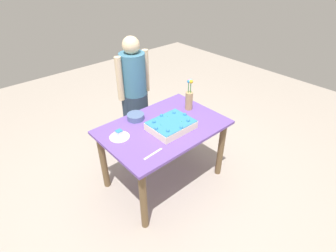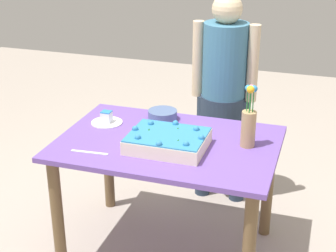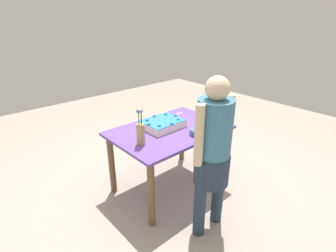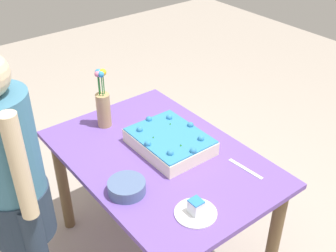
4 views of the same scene
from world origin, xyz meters
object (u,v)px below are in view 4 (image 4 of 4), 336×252
at_px(sheet_cake, 170,141).
at_px(cake_knife, 246,169).
at_px(serving_plate_with_slice, 196,210).
at_px(fruit_bowl, 127,187).
at_px(person_standing, 12,180).
at_px(flower_vase, 103,105).

height_order(sheet_cake, cake_knife, sheet_cake).
bearing_deg(serving_plate_with_slice, sheet_cake, -25.13).
bearing_deg(sheet_cake, cake_knife, -153.80).
relative_size(fruit_bowl, person_standing, 0.12).
bearing_deg(flower_vase, cake_knife, -156.30).
xyz_separation_m(sheet_cake, flower_vase, (0.42, 0.16, 0.09)).
bearing_deg(cake_knife, fruit_bowl, -115.76).
height_order(serving_plate_with_slice, person_standing, person_standing).
xyz_separation_m(flower_vase, fruit_bowl, (-0.58, 0.22, -0.11)).
bearing_deg(serving_plate_with_slice, cake_knife, -78.72).
height_order(sheet_cake, person_standing, person_standing).
xyz_separation_m(cake_knife, flower_vase, (0.81, 0.36, 0.14)).
bearing_deg(fruit_bowl, flower_vase, -21.02).
bearing_deg(cake_knife, sheet_cake, -157.88).
xyz_separation_m(serving_plate_with_slice, cake_knife, (0.08, -0.41, -0.02)).
relative_size(sheet_cake, fruit_bowl, 2.34).
distance_m(flower_vase, person_standing, 0.72).
bearing_deg(fruit_bowl, person_standing, 55.50).
xyz_separation_m(sheet_cake, cake_knife, (-0.39, -0.19, -0.04)).
bearing_deg(fruit_bowl, sheet_cake, -67.56).
distance_m(cake_knife, flower_vase, 0.90).
relative_size(flower_vase, person_standing, 0.24).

